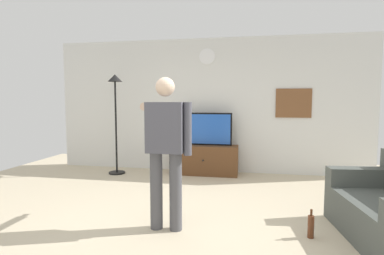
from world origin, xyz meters
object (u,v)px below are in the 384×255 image
wall_clock (207,57)px  person_standing_nearer_lamp (166,144)px  framed_picture (293,103)px  beverage_bottle (311,226)px  floor_lamp (115,103)px  tv_stand (205,160)px  television (205,129)px

wall_clock → person_standing_nearer_lamp: 3.21m
wall_clock → framed_picture: size_ratio=0.47×
framed_picture → person_standing_nearer_lamp: size_ratio=0.39×
person_standing_nearer_lamp → beverage_bottle: (1.57, 0.05, -0.84)m
floor_lamp → person_standing_nearer_lamp: 2.93m
tv_stand → framed_picture: 2.04m
television → beverage_bottle: size_ratio=3.41×
framed_picture → person_standing_nearer_lamp: (-1.74, -2.91, -0.44)m
wall_clock → floor_lamp: 2.04m
tv_stand → television: size_ratio=1.23×
television → wall_clock: size_ratio=3.36×
wall_clock → floor_lamp: bearing=-162.7°
framed_picture → wall_clock: bearing=-179.8°
television → framed_picture: bearing=8.4°
tv_stand → person_standing_nearer_lamp: person_standing_nearer_lamp is taller
tv_stand → floor_lamp: bearing=-171.8°
tv_stand → floor_lamp: 2.08m
tv_stand → wall_clock: bearing=90.0°
floor_lamp → person_standing_nearer_lamp: bearing=-54.6°
tv_stand → framed_picture: (1.69, 0.30, 1.11)m
framed_picture → tv_stand: bearing=-170.1°
floor_lamp → tv_stand: bearing=8.2°
framed_picture → person_standing_nearer_lamp: person_standing_nearer_lamp is taller
tv_stand → framed_picture: size_ratio=1.95×
wall_clock → beverage_bottle: wall_clock is taller
framed_picture → beverage_bottle: (-0.18, -2.86, -1.28)m
television → wall_clock: 1.46m
wall_clock → framed_picture: 1.93m
television → beverage_bottle: 3.11m
tv_stand → television: 0.61m
wall_clock → beverage_bottle: 3.91m
floor_lamp → wall_clock: bearing=17.3°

